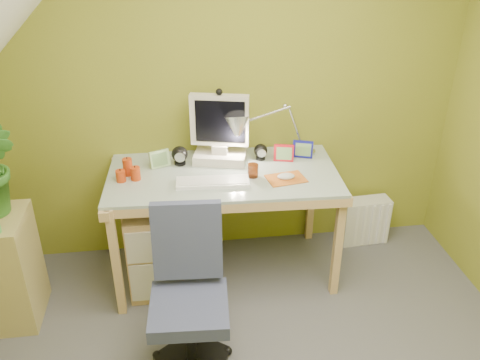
{
  "coord_description": "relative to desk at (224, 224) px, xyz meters",
  "views": [
    {
      "loc": [
        -0.36,
        -1.65,
        2.28
      ],
      "look_at": [
        0.0,
        1.0,
        0.85
      ],
      "focal_mm": 38.0,
      "sensor_mm": 36.0,
      "label": 1
    }
  ],
  "objects": [
    {
      "name": "photo_frame_red",
      "position": [
        0.42,
        0.12,
        0.45
      ],
      "size": [
        0.13,
        0.05,
        0.11
      ],
      "primitive_type": "cube",
      "rotation": [
        0.0,
        0.0,
        -0.24
      ],
      "color": "red",
      "rests_on": "desk"
    },
    {
      "name": "keyboard",
      "position": [
        -0.08,
        -0.14,
        0.4
      ],
      "size": [
        0.46,
        0.17,
        0.02
      ],
      "primitive_type": "cube",
      "rotation": [
        0.0,
        0.0,
        -0.06
      ],
      "color": "white",
      "rests_on": "desk"
    },
    {
      "name": "photo_frame_blue",
      "position": [
        0.56,
        0.16,
        0.45
      ],
      "size": [
        0.13,
        0.06,
        0.12
      ],
      "primitive_type": "cube",
      "rotation": [
        0.0,
        0.0,
        -0.34
      ],
      "color": "navy",
      "rests_on": "desk"
    },
    {
      "name": "speaker_left",
      "position": [
        -0.27,
        0.16,
        0.46
      ],
      "size": [
        0.12,
        0.12,
        0.13
      ],
      "primitive_type": null,
      "rotation": [
        0.0,
        0.0,
        -0.19
      ],
      "color": "black",
      "rests_on": "desk"
    },
    {
      "name": "candle_cluster",
      "position": [
        -0.6,
        0.01,
        0.45
      ],
      "size": [
        0.16,
        0.14,
        0.11
      ],
      "primitive_type": null,
      "rotation": [
        0.0,
        0.0,
        -0.07
      ],
      "color": "#C23A10",
      "rests_on": "desk"
    },
    {
      "name": "mouse",
      "position": [
        0.38,
        -0.14,
        0.41
      ],
      "size": [
        0.12,
        0.09,
        0.04
      ],
      "primitive_type": "ellipsoid",
      "rotation": [
        0.0,
        0.0,
        0.24
      ],
      "color": "silver",
      "rests_on": "mousepad"
    },
    {
      "name": "speaker_right",
      "position": [
        0.27,
        0.16,
        0.45
      ],
      "size": [
        0.11,
        0.11,
        0.11
      ],
      "primitive_type": null,
      "rotation": [
        0.0,
        0.0,
        -0.18
      ],
      "color": "black",
      "rests_on": "desk"
    },
    {
      "name": "desk_lamp",
      "position": [
        0.45,
        0.18,
        0.67
      ],
      "size": [
        0.55,
        0.32,
        0.56
      ],
      "primitive_type": null,
      "rotation": [
        0.0,
        0.0,
        -0.19
      ],
      "color": "#B5B5BA",
      "rests_on": "desk"
    },
    {
      "name": "photo_frame_green",
      "position": [
        -0.4,
        0.14,
        0.45
      ],
      "size": [
        0.13,
        0.07,
        0.11
      ],
      "primitive_type": "cube",
      "rotation": [
        0.0,
        0.0,
        0.39
      ],
      "color": "#A7CF8E",
      "rests_on": "desk"
    },
    {
      "name": "wall_back",
      "position": [
        0.08,
        0.37,
        0.81
      ],
      "size": [
        3.2,
        0.01,
        2.4
      ],
      "primitive_type": "cube",
      "color": "olive",
      "rests_on": "floor"
    },
    {
      "name": "amber_tumbler",
      "position": [
        0.18,
        -0.08,
        0.44
      ],
      "size": [
        0.07,
        0.07,
        0.09
      ],
      "primitive_type": "cylinder",
      "rotation": [
        0.0,
        0.0,
        -0.04
      ],
      "color": "maroon",
      "rests_on": "desk"
    },
    {
      "name": "monitor",
      "position": [
        -0.0,
        0.18,
        0.67
      ],
      "size": [
        0.44,
        0.32,
        0.55
      ],
      "primitive_type": null,
      "rotation": [
        0.0,
        0.0,
        -0.24
      ],
      "color": "silver",
      "rests_on": "desk"
    },
    {
      "name": "task_chair",
      "position": [
        -0.28,
        -0.82,
        0.03
      ],
      "size": [
        0.5,
        0.5,
        0.84
      ],
      "primitive_type": null,
      "rotation": [
        0.0,
        0.0,
        -0.07
      ],
      "color": "#393F5F",
      "rests_on": "floor"
    },
    {
      "name": "mousepad",
      "position": [
        0.38,
        -0.14,
        0.4
      ],
      "size": [
        0.26,
        0.2,
        0.01
      ],
      "primitive_type": "cube",
      "rotation": [
        0.0,
        0.0,
        0.17
      ],
      "color": "#C0611E",
      "rests_on": "desk"
    },
    {
      "name": "desk",
      "position": [
        0.0,
        0.0,
        0.0
      ],
      "size": [
        1.5,
        0.8,
        0.79
      ],
      "primitive_type": null,
      "rotation": [
        0.0,
        0.0,
        -0.04
      ],
      "color": "tan",
      "rests_on": "floor"
    },
    {
      "name": "radiator",
      "position": [
        1.1,
        0.23,
        -0.21
      ],
      "size": [
        0.37,
        0.17,
        0.36
      ],
      "primitive_type": "cube",
      "rotation": [
        0.0,
        0.0,
        0.06
      ],
      "color": "silver",
      "rests_on": "floor"
    },
    {
      "name": "side_ledge",
      "position": [
        -1.32,
        -0.26,
        -0.03
      ],
      "size": [
        0.27,
        0.41,
        0.72
      ],
      "primitive_type": "cube",
      "color": "tan",
      "rests_on": "floor"
    }
  ]
}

